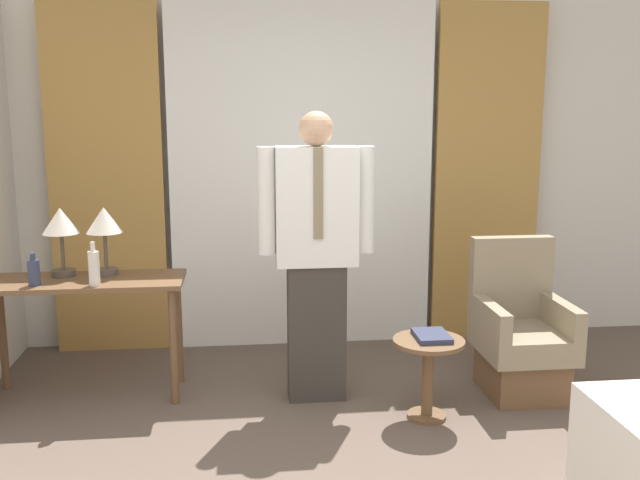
{
  "coord_description": "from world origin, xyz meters",
  "views": [
    {
      "loc": [
        -0.46,
        -2.63,
        1.82
      ],
      "look_at": [
        -0.0,
        1.46,
        1.04
      ],
      "focal_mm": 40.0,
      "sensor_mm": 36.0,
      "label": 1
    }
  ],
  "objects": [
    {
      "name": "curtain_drape_left",
      "position": [
        -1.43,
        2.69,
        1.29
      ],
      "size": [
        0.82,
        0.06,
        2.58
      ],
      "color": "#B28442",
      "rests_on": "ground_plane"
    },
    {
      "name": "person",
      "position": [
        -0.01,
        1.61,
        0.97
      ],
      "size": [
        0.71,
        0.23,
        1.79
      ],
      "color": "#38332D",
      "rests_on": "ground_plane"
    },
    {
      "name": "desk",
      "position": [
        -1.45,
        1.79,
        0.64
      ],
      "size": [
        1.24,
        0.48,
        0.76
      ],
      "color": "brown",
      "rests_on": "ground_plane"
    },
    {
      "name": "table_lamp_left",
      "position": [
        -1.58,
        1.9,
        1.08
      ],
      "size": [
        0.22,
        0.22,
        0.43
      ],
      "color": "#4C4238",
      "rests_on": "desk"
    },
    {
      "name": "curtain_drape_right",
      "position": [
        1.43,
        2.69,
        1.29
      ],
      "size": [
        0.82,
        0.06,
        2.58
      ],
      "color": "#B28442",
      "rests_on": "ground_plane"
    },
    {
      "name": "side_table",
      "position": [
        0.61,
        1.23,
        0.33
      ],
      "size": [
        0.42,
        0.42,
        0.48
      ],
      "color": "brown",
      "rests_on": "ground_plane"
    },
    {
      "name": "wall_back",
      "position": [
        0.0,
        2.82,
        1.35
      ],
      "size": [
        10.0,
        0.06,
        2.7
      ],
      "color": "silver",
      "rests_on": "ground_plane"
    },
    {
      "name": "table_lamp_right",
      "position": [
        -1.32,
        1.9,
        1.08
      ],
      "size": [
        0.22,
        0.22,
        0.43
      ],
      "color": "#4C4238",
      "rests_on": "desk"
    },
    {
      "name": "book",
      "position": [
        0.63,
        1.25,
        0.5
      ],
      "size": [
        0.19,
        0.25,
        0.03
      ],
      "color": "#2D334C",
      "rests_on": "side_table"
    },
    {
      "name": "armchair",
      "position": [
        1.3,
        1.57,
        0.35
      ],
      "size": [
        0.54,
        0.61,
        0.98
      ],
      "color": "brown",
      "rests_on": "ground_plane"
    },
    {
      "name": "bottle_by_lamp",
      "position": [
        -1.34,
        1.62,
        0.87
      ],
      "size": [
        0.07,
        0.07,
        0.27
      ],
      "color": "silver",
      "rests_on": "desk"
    },
    {
      "name": "curtain_sheer_center",
      "position": [
        0.0,
        2.69,
        1.29
      ],
      "size": [
        1.97,
        0.06,
        2.58
      ],
      "color": "white",
      "rests_on": "ground_plane"
    },
    {
      "name": "bottle_near_edge",
      "position": [
        -1.7,
        1.67,
        0.84
      ],
      "size": [
        0.07,
        0.07,
        0.2
      ],
      "color": "#2D3851",
      "rests_on": "desk"
    }
  ]
}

